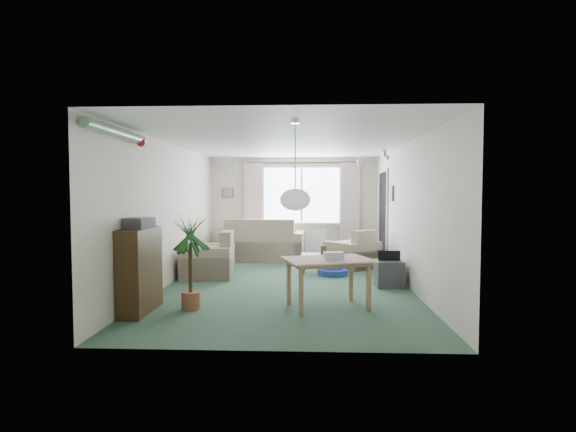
{
  "coord_description": "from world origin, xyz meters",
  "views": [
    {
      "loc": [
        0.35,
        -7.59,
        1.56
      ],
      "look_at": [
        0.0,
        0.3,
        1.15
      ],
      "focal_mm": 28.0,
      "sensor_mm": 36.0,
      "label": 1
    }
  ],
  "objects_px": {
    "coffee_table": "(321,263)",
    "tv_cube": "(389,273)",
    "dining_table": "(328,284)",
    "pet_bed": "(333,272)",
    "armchair_corner": "(352,248)",
    "sofa": "(262,239)",
    "houseplant": "(190,263)",
    "armchair_left": "(208,254)",
    "bookshelf": "(140,270)"
  },
  "relations": [
    {
      "from": "coffee_table",
      "to": "tv_cube",
      "type": "xyz_separation_m",
      "value": [
        1.08,
        -1.28,
        0.04
      ]
    },
    {
      "from": "dining_table",
      "to": "pet_bed",
      "type": "height_order",
      "value": "dining_table"
    },
    {
      "from": "armchair_corner",
      "to": "sofa",
      "type": "bearing_deg",
      "value": -67.02
    },
    {
      "from": "tv_cube",
      "to": "houseplant",
      "type": "bearing_deg",
      "value": -152.91
    },
    {
      "from": "dining_table",
      "to": "sofa",
      "type": "bearing_deg",
      "value": 107.23
    },
    {
      "from": "armchair_left",
      "to": "dining_table",
      "type": "relative_size",
      "value": 0.92
    },
    {
      "from": "armchair_corner",
      "to": "houseplant",
      "type": "height_order",
      "value": "houseplant"
    },
    {
      "from": "sofa",
      "to": "pet_bed",
      "type": "relative_size",
      "value": 3.4
    },
    {
      "from": "houseplant",
      "to": "dining_table",
      "type": "bearing_deg",
      "value": 4.51
    },
    {
      "from": "pet_bed",
      "to": "bookshelf",
      "type": "bearing_deg",
      "value": -134.17
    },
    {
      "from": "armchair_corner",
      "to": "armchair_left",
      "type": "bearing_deg",
      "value": -17.84
    },
    {
      "from": "armchair_corner",
      "to": "pet_bed",
      "type": "distance_m",
      "value": 1.06
    },
    {
      "from": "armchair_left",
      "to": "tv_cube",
      "type": "xyz_separation_m",
      "value": [
        3.2,
        -0.71,
        -0.21
      ]
    },
    {
      "from": "bookshelf",
      "to": "tv_cube",
      "type": "distance_m",
      "value": 3.97
    },
    {
      "from": "sofa",
      "to": "dining_table",
      "type": "height_order",
      "value": "sofa"
    },
    {
      "from": "tv_cube",
      "to": "pet_bed",
      "type": "distance_m",
      "value": 1.33
    },
    {
      "from": "sofa",
      "to": "bookshelf",
      "type": "xyz_separation_m",
      "value": [
        -1.13,
        -4.62,
        0.07
      ]
    },
    {
      "from": "coffee_table",
      "to": "houseplant",
      "type": "height_order",
      "value": "houseplant"
    },
    {
      "from": "armchair_corner",
      "to": "dining_table",
      "type": "bearing_deg",
      "value": 38.19
    },
    {
      "from": "coffee_table",
      "to": "pet_bed",
      "type": "height_order",
      "value": "coffee_table"
    },
    {
      "from": "tv_cube",
      "to": "pet_bed",
      "type": "xyz_separation_m",
      "value": [
        -0.88,
        0.98,
        -0.16
      ]
    },
    {
      "from": "sofa",
      "to": "pet_bed",
      "type": "height_order",
      "value": "sofa"
    },
    {
      "from": "bookshelf",
      "to": "dining_table",
      "type": "bearing_deg",
      "value": 7.41
    },
    {
      "from": "sofa",
      "to": "coffee_table",
      "type": "distance_m",
      "value": 2.09
    },
    {
      "from": "coffee_table",
      "to": "bookshelf",
      "type": "bearing_deg",
      "value": -128.98
    },
    {
      "from": "dining_table",
      "to": "pet_bed",
      "type": "distance_m",
      "value": 2.43
    },
    {
      "from": "armchair_left",
      "to": "coffee_table",
      "type": "xyz_separation_m",
      "value": [
        2.12,
        0.57,
        -0.25
      ]
    },
    {
      "from": "pet_bed",
      "to": "coffee_table",
      "type": "bearing_deg",
      "value": 124.08
    },
    {
      "from": "sofa",
      "to": "tv_cube",
      "type": "bearing_deg",
      "value": 133.66
    },
    {
      "from": "armchair_corner",
      "to": "pet_bed",
      "type": "relative_size",
      "value": 1.57
    },
    {
      "from": "sofa",
      "to": "bookshelf",
      "type": "height_order",
      "value": "bookshelf"
    },
    {
      "from": "coffee_table",
      "to": "tv_cube",
      "type": "height_order",
      "value": "tv_cube"
    },
    {
      "from": "dining_table",
      "to": "pet_bed",
      "type": "bearing_deg",
      "value": 85.28
    },
    {
      "from": "sofa",
      "to": "armchair_left",
      "type": "relative_size",
      "value": 2.03
    },
    {
      "from": "sofa",
      "to": "bookshelf",
      "type": "relative_size",
      "value": 1.75
    },
    {
      "from": "armchair_corner",
      "to": "dining_table",
      "type": "relative_size",
      "value": 0.86
    },
    {
      "from": "dining_table",
      "to": "tv_cube",
      "type": "relative_size",
      "value": 2.17
    },
    {
      "from": "sofa",
      "to": "tv_cube",
      "type": "distance_m",
      "value": 3.75
    },
    {
      "from": "houseplant",
      "to": "sofa",
      "type": "bearing_deg",
      "value": 83.38
    },
    {
      "from": "armchair_left",
      "to": "pet_bed",
      "type": "xyz_separation_m",
      "value": [
        2.32,
        0.27,
        -0.37
      ]
    },
    {
      "from": "armchair_corner",
      "to": "bookshelf",
      "type": "height_order",
      "value": "bookshelf"
    },
    {
      "from": "coffee_table",
      "to": "dining_table",
      "type": "distance_m",
      "value": 2.71
    },
    {
      "from": "armchair_corner",
      "to": "dining_table",
      "type": "height_order",
      "value": "armchair_corner"
    },
    {
      "from": "armchair_left",
      "to": "dining_table",
      "type": "distance_m",
      "value": 3.01
    },
    {
      "from": "tv_cube",
      "to": "armchair_left",
      "type": "bearing_deg",
      "value": 166.3
    },
    {
      "from": "armchair_corner",
      "to": "coffee_table",
      "type": "relative_size",
      "value": 1.12
    },
    {
      "from": "bookshelf",
      "to": "pet_bed",
      "type": "relative_size",
      "value": 1.94
    },
    {
      "from": "armchair_left",
      "to": "tv_cube",
      "type": "height_order",
      "value": "armchair_left"
    },
    {
      "from": "coffee_table",
      "to": "tv_cube",
      "type": "relative_size",
      "value": 1.67
    },
    {
      "from": "houseplant",
      "to": "coffee_table",
      "type": "bearing_deg",
      "value": 57.15
    }
  ]
}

